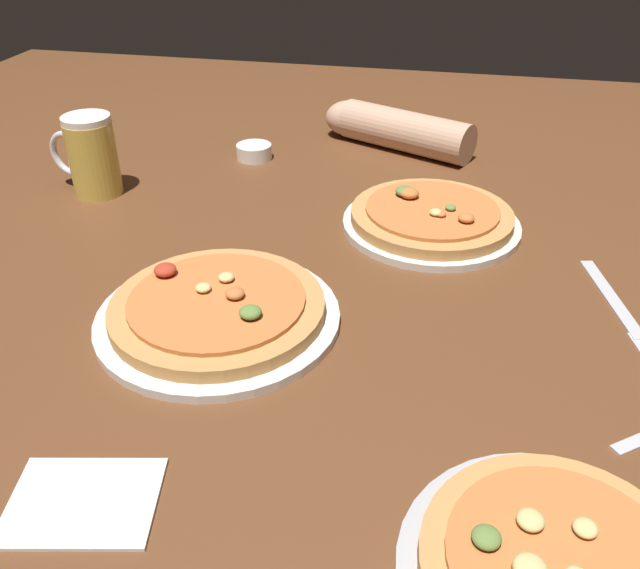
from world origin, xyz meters
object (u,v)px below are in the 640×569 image
ramekin_sauce (254,152)px  knife_right (619,307)px  pizza_plate_far (431,218)px  pizza_plate_near (218,310)px  napkin_folded (83,500)px  diner_arm (391,128)px  beer_mug_dark (91,156)px

ramekin_sauce → knife_right: size_ratio=0.30×
ramekin_sauce → pizza_plate_far: bearing=-31.7°
pizza_plate_near → pizza_plate_far: 0.40m
ramekin_sauce → napkin_folded: (0.09, -0.84, -0.01)m
knife_right → diner_arm: size_ratio=0.73×
ramekin_sauce → diner_arm: 0.29m
pizza_plate_near → beer_mug_dark: beer_mug_dark is taller
pizza_plate_near → pizza_plate_far: same height
beer_mug_dark → diner_arm: bearing=34.7°
ramekin_sauce → knife_right: 0.75m
knife_right → diner_arm: bearing=124.9°
pizza_plate_far → napkin_folded: size_ratio=2.09×
pizza_plate_far → knife_right: 0.32m
napkin_folded → diner_arm: bearing=80.3°
diner_arm → napkin_folded: bearing=-99.7°
pizza_plate_far → ramekin_sauce: pizza_plate_far is taller
beer_mug_dark → ramekin_sauce: size_ratio=2.01×
beer_mug_dark → ramekin_sauce: bearing=43.4°
pizza_plate_far → napkin_folded: (-0.27, -0.62, -0.01)m
napkin_folded → knife_right: bearing=39.3°
pizza_plate_far → ramekin_sauce: (-0.37, 0.23, -0.00)m
pizza_plate_near → pizza_plate_far: (0.25, 0.32, 0.00)m
beer_mug_dark → napkin_folded: bearing=-63.0°
pizza_plate_near → beer_mug_dark: size_ratio=2.22×
pizza_plate_far → knife_right: size_ratio=1.21×
pizza_plate_near → diner_arm: size_ratio=0.98×
ramekin_sauce → diner_arm: (0.26, 0.12, 0.03)m
pizza_plate_far → beer_mug_dark: 0.60m
beer_mug_dark → ramekin_sauce: beer_mug_dark is taller
beer_mug_dark → knife_right: 0.88m
pizza_plate_far → ramekin_sauce: bearing=148.3°
knife_right → diner_arm: diner_arm is taller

